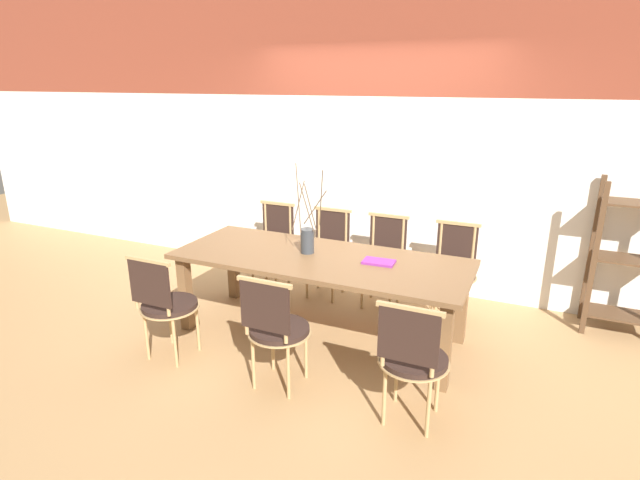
{
  "coord_description": "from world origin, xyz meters",
  "views": [
    {
      "loc": [
        1.61,
        -3.59,
        2.14
      ],
      "look_at": [
        0.0,
        0.0,
        0.88
      ],
      "focal_mm": 28.0,
      "sensor_mm": 36.0,
      "label": 1
    }
  ],
  "objects_px": {
    "chair_near_center": "(412,356)",
    "vase_centerpiece": "(307,239)",
    "book_stack": "(379,262)",
    "dining_table": "(320,267)",
    "shelving_rack": "(630,260)",
    "chair_far_center": "(383,257)"
  },
  "relations": [
    {
      "from": "chair_far_center",
      "to": "book_stack",
      "type": "height_order",
      "value": "chair_far_center"
    },
    {
      "from": "vase_centerpiece",
      "to": "shelving_rack",
      "type": "xyz_separation_m",
      "value": [
        2.54,
        1.08,
        -0.17
      ]
    },
    {
      "from": "shelving_rack",
      "to": "vase_centerpiece",
      "type": "bearing_deg",
      "value": -156.95
    },
    {
      "from": "chair_near_center",
      "to": "vase_centerpiece",
      "type": "bearing_deg",
      "value": 142.09
    },
    {
      "from": "dining_table",
      "to": "shelving_rack",
      "type": "bearing_deg",
      "value": 25.44
    },
    {
      "from": "chair_near_center",
      "to": "shelving_rack",
      "type": "distance_m",
      "value": 2.42
    },
    {
      "from": "dining_table",
      "to": "book_stack",
      "type": "distance_m",
      "value": 0.51
    },
    {
      "from": "vase_centerpiece",
      "to": "book_stack",
      "type": "xyz_separation_m",
      "value": [
        0.64,
        0.01,
        -0.12
      ]
    },
    {
      "from": "chair_far_center",
      "to": "book_stack",
      "type": "relative_size",
      "value": 3.4
    },
    {
      "from": "vase_centerpiece",
      "to": "dining_table",
      "type": "bearing_deg",
      "value": -22.16
    },
    {
      "from": "dining_table",
      "to": "vase_centerpiece",
      "type": "relative_size",
      "value": 3.24
    },
    {
      "from": "chair_far_center",
      "to": "vase_centerpiece",
      "type": "distance_m",
      "value": 0.97
    },
    {
      "from": "chair_near_center",
      "to": "vase_centerpiece",
      "type": "distance_m",
      "value": 1.51
    },
    {
      "from": "chair_far_center",
      "to": "vase_centerpiece",
      "type": "relative_size",
      "value": 1.17
    },
    {
      "from": "dining_table",
      "to": "book_stack",
      "type": "xyz_separation_m",
      "value": [
        0.49,
        0.06,
        0.1
      ]
    },
    {
      "from": "chair_far_center",
      "to": "shelving_rack",
      "type": "height_order",
      "value": "shelving_rack"
    },
    {
      "from": "book_stack",
      "to": "shelving_rack",
      "type": "distance_m",
      "value": 2.18
    },
    {
      "from": "chair_far_center",
      "to": "shelving_rack",
      "type": "relative_size",
      "value": 0.65
    },
    {
      "from": "vase_centerpiece",
      "to": "chair_near_center",
      "type": "bearing_deg",
      "value": -37.91
    },
    {
      "from": "chair_near_center",
      "to": "vase_centerpiece",
      "type": "xyz_separation_m",
      "value": [
        -1.16,
        0.9,
        0.36
      ]
    },
    {
      "from": "vase_centerpiece",
      "to": "book_stack",
      "type": "height_order",
      "value": "vase_centerpiece"
    },
    {
      "from": "dining_table",
      "to": "shelving_rack",
      "type": "relative_size",
      "value": 1.82
    }
  ]
}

